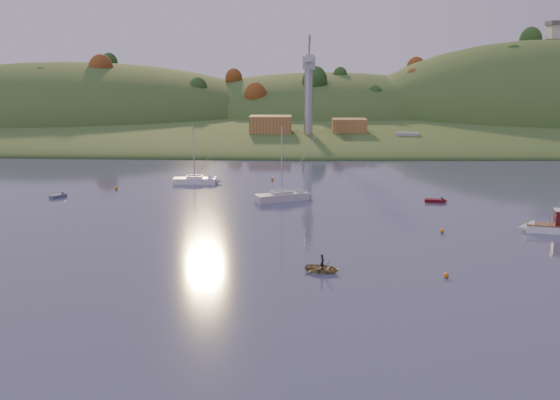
{
  "coord_description": "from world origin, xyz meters",
  "views": [
    {
      "loc": [
        -0.75,
        -43.57,
        19.71
      ],
      "look_at": [
        -2.95,
        33.67,
        3.29
      ],
      "focal_mm": 40.0,
      "sensor_mm": 36.0,
      "label": 1
    }
  ],
  "objects_px": {
    "canoe": "(322,268)",
    "grey_dinghy": "(61,195)",
    "fishing_boat": "(545,225)",
    "red_tender": "(439,201)",
    "sailboat_near": "(282,196)",
    "sailboat_far": "(195,180)"
  },
  "relations": [
    {
      "from": "red_tender",
      "to": "grey_dinghy",
      "type": "distance_m",
      "value": 58.1
    },
    {
      "from": "canoe",
      "to": "grey_dinghy",
      "type": "relative_size",
      "value": 1.14
    },
    {
      "from": "fishing_boat",
      "to": "canoe",
      "type": "height_order",
      "value": "fishing_boat"
    },
    {
      "from": "grey_dinghy",
      "to": "fishing_boat",
      "type": "bearing_deg",
      "value": -68.77
    },
    {
      "from": "fishing_boat",
      "to": "red_tender",
      "type": "relative_size",
      "value": 1.81
    },
    {
      "from": "sailboat_near",
      "to": "grey_dinghy",
      "type": "xyz_separation_m",
      "value": [
        -34.49,
        1.98,
        -0.5
      ]
    },
    {
      "from": "red_tender",
      "to": "sailboat_near",
      "type": "bearing_deg",
      "value": -173.45
    },
    {
      "from": "canoe",
      "to": "grey_dinghy",
      "type": "height_order",
      "value": "grey_dinghy"
    },
    {
      "from": "red_tender",
      "to": "grey_dinghy",
      "type": "height_order",
      "value": "red_tender"
    },
    {
      "from": "red_tender",
      "to": "fishing_boat",
      "type": "bearing_deg",
      "value": -54.23
    },
    {
      "from": "sailboat_far",
      "to": "sailboat_near",
      "type": "bearing_deg",
      "value": -44.3
    },
    {
      "from": "fishing_boat",
      "to": "sailboat_near",
      "type": "relative_size",
      "value": 0.57
    },
    {
      "from": "grey_dinghy",
      "to": "canoe",
      "type": "bearing_deg",
      "value": -94.56
    },
    {
      "from": "grey_dinghy",
      "to": "red_tender",
      "type": "bearing_deg",
      "value": -54.97
    },
    {
      "from": "sailboat_near",
      "to": "sailboat_far",
      "type": "distance_m",
      "value": 20.76
    },
    {
      "from": "fishing_boat",
      "to": "red_tender",
      "type": "distance_m",
      "value": 19.36
    },
    {
      "from": "fishing_boat",
      "to": "sailboat_near",
      "type": "distance_m",
      "value": 37.09
    },
    {
      "from": "sailboat_near",
      "to": "sailboat_far",
      "type": "relative_size",
      "value": 1.1
    },
    {
      "from": "sailboat_near",
      "to": "canoe",
      "type": "relative_size",
      "value": 3.26
    },
    {
      "from": "sailboat_near",
      "to": "red_tender",
      "type": "bearing_deg",
      "value": -26.26
    },
    {
      "from": "sailboat_near",
      "to": "red_tender",
      "type": "xyz_separation_m",
      "value": [
        23.56,
        -0.47,
        -0.49
      ]
    },
    {
      "from": "fishing_boat",
      "to": "canoe",
      "type": "bearing_deg",
      "value": 42.18
    }
  ]
}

